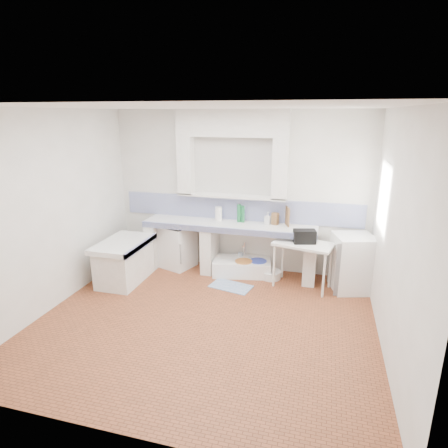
% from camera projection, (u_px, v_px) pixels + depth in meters
% --- Properties ---
extents(floor, '(4.50, 4.50, 0.00)m').
position_uv_depth(floor, '(205.00, 321.00, 5.14)').
color(floor, brown).
rests_on(floor, ground).
extents(ceiling, '(4.50, 4.50, 0.00)m').
position_uv_depth(ceiling, '(202.00, 107.00, 4.35)').
color(ceiling, white).
rests_on(ceiling, ground).
extents(wall_back, '(4.50, 0.00, 4.50)m').
position_uv_depth(wall_back, '(239.00, 192.00, 6.60)').
color(wall_back, white).
rests_on(wall_back, ground).
extents(wall_front, '(4.50, 0.00, 4.50)m').
position_uv_depth(wall_front, '(123.00, 293.00, 2.90)').
color(wall_front, white).
rests_on(wall_front, ground).
extents(wall_left, '(0.00, 4.50, 4.50)m').
position_uv_depth(wall_left, '(52.00, 211.00, 5.31)').
color(wall_left, white).
rests_on(wall_left, ground).
extents(wall_right, '(0.00, 4.50, 4.50)m').
position_uv_depth(wall_right, '(396.00, 237.00, 4.19)').
color(wall_right, white).
rests_on(wall_right, ground).
extents(alcove_mass, '(1.90, 0.25, 0.45)m').
position_uv_depth(alcove_mass, '(232.00, 123.00, 6.18)').
color(alcove_mass, white).
rests_on(alcove_mass, ground).
extents(window_frame, '(0.35, 0.86, 1.06)m').
position_uv_depth(window_frame, '(397.00, 198.00, 5.20)').
color(window_frame, '#391F12').
rests_on(window_frame, ground).
extents(lace_valance, '(0.01, 0.84, 0.24)m').
position_uv_depth(lace_valance, '(389.00, 170.00, 5.13)').
color(lace_valance, white).
rests_on(lace_valance, ground).
extents(counter_slab, '(3.00, 0.60, 0.08)m').
position_uv_depth(counter_slab, '(229.00, 226.00, 6.50)').
color(counter_slab, white).
rests_on(counter_slab, ground).
extents(counter_lip, '(3.00, 0.04, 0.10)m').
position_uv_depth(counter_lip, '(225.00, 231.00, 6.24)').
color(counter_lip, navy).
rests_on(counter_lip, ground).
extents(counter_pier_left, '(0.20, 0.55, 0.82)m').
position_uv_depth(counter_pier_left, '(156.00, 243.00, 6.98)').
color(counter_pier_left, white).
rests_on(counter_pier_left, ground).
extents(counter_pier_mid, '(0.20, 0.55, 0.82)m').
position_uv_depth(counter_pier_mid, '(210.00, 249.00, 6.71)').
color(counter_pier_mid, white).
rests_on(counter_pier_mid, ground).
extents(counter_pier_right, '(0.20, 0.55, 0.82)m').
position_uv_depth(counter_pier_right, '(310.00, 258.00, 6.28)').
color(counter_pier_right, white).
rests_on(counter_pier_right, ground).
extents(peninsula_top, '(0.70, 1.10, 0.08)m').
position_uv_depth(peninsula_top, '(123.00, 244.00, 6.22)').
color(peninsula_top, white).
rests_on(peninsula_top, ground).
extents(peninsula_base, '(0.60, 1.00, 0.62)m').
position_uv_depth(peninsula_base, '(125.00, 263.00, 6.31)').
color(peninsula_base, white).
rests_on(peninsula_base, ground).
extents(peninsula_lip, '(0.04, 1.10, 0.10)m').
position_uv_depth(peninsula_lip, '(141.00, 245.00, 6.13)').
color(peninsula_lip, navy).
rests_on(peninsula_lip, ground).
extents(backsplash, '(4.27, 0.03, 0.40)m').
position_uv_depth(backsplash, '(238.00, 209.00, 6.67)').
color(backsplash, navy).
rests_on(backsplash, ground).
extents(stove, '(0.69, 0.68, 0.78)m').
position_uv_depth(stove, '(177.00, 246.00, 6.90)').
color(stove, white).
rests_on(stove, ground).
extents(sink, '(1.08, 0.71, 0.24)m').
position_uv_depth(sink, '(242.00, 267.00, 6.64)').
color(sink, white).
rests_on(sink, ground).
extents(side_table, '(1.00, 0.70, 0.04)m').
position_uv_depth(side_table, '(302.00, 265.00, 6.06)').
color(side_table, white).
rests_on(side_table, ground).
extents(fridge, '(0.72, 0.72, 0.90)m').
position_uv_depth(fridge, '(352.00, 263.00, 5.96)').
color(fridge, white).
rests_on(fridge, ground).
extents(bucket_red, '(0.28, 0.28, 0.26)m').
position_uv_depth(bucket_red, '(228.00, 267.00, 6.63)').
color(bucket_red, '#A80917').
rests_on(bucket_red, ground).
extents(bucket_orange, '(0.34, 0.34, 0.28)m').
position_uv_depth(bucket_orange, '(243.00, 268.00, 6.53)').
color(bucket_orange, '#C97731').
rests_on(bucket_orange, ground).
extents(bucket_blue, '(0.38, 0.38, 0.28)m').
position_uv_depth(bucket_blue, '(258.00, 268.00, 6.55)').
color(bucket_blue, '#2B3EB3').
rests_on(bucket_blue, ground).
extents(basin_white, '(0.45, 0.45, 0.13)m').
position_uv_depth(basin_white, '(271.00, 274.00, 6.47)').
color(basin_white, white).
rests_on(basin_white, ground).
extents(water_bottle_a, '(0.10, 0.10, 0.33)m').
position_uv_depth(water_bottle_a, '(240.00, 261.00, 6.79)').
color(water_bottle_a, silver).
rests_on(water_bottle_a, ground).
extents(water_bottle_b, '(0.09, 0.09, 0.27)m').
position_uv_depth(water_bottle_b, '(250.00, 264.00, 6.72)').
color(water_bottle_b, silver).
rests_on(water_bottle_b, ground).
extents(black_bag, '(0.38, 0.27, 0.21)m').
position_uv_depth(black_bag, '(304.00, 237.00, 5.93)').
color(black_bag, black).
rests_on(black_bag, side_table).
extents(green_bottle_a, '(0.09, 0.09, 0.32)m').
position_uv_depth(green_bottle_a, '(239.00, 213.00, 6.55)').
color(green_bottle_a, '#196536').
rests_on(green_bottle_a, counter_slab).
extents(green_bottle_b, '(0.07, 0.07, 0.29)m').
position_uv_depth(green_bottle_b, '(243.00, 214.00, 6.54)').
color(green_bottle_b, '#196536').
rests_on(green_bottle_b, counter_slab).
extents(knife_block, '(0.13, 0.12, 0.21)m').
position_uv_depth(knife_block, '(275.00, 219.00, 6.41)').
color(knife_block, brown).
rests_on(knife_block, counter_slab).
extents(cutting_board, '(0.09, 0.23, 0.32)m').
position_uv_depth(cutting_board, '(287.00, 216.00, 6.34)').
color(cutting_board, brown).
rests_on(cutting_board, counter_slab).
extents(paper_towel, '(0.14, 0.14, 0.25)m').
position_uv_depth(paper_towel, '(219.00, 214.00, 6.63)').
color(paper_towel, white).
rests_on(paper_towel, counter_slab).
extents(soap_bottle, '(0.12, 0.12, 0.21)m').
position_uv_depth(soap_bottle, '(268.00, 218.00, 6.44)').
color(soap_bottle, white).
rests_on(soap_bottle, counter_slab).
extents(rug, '(0.74, 0.52, 0.01)m').
position_uv_depth(rug, '(231.00, 286.00, 6.16)').
color(rug, '#325E9B').
rests_on(rug, ground).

